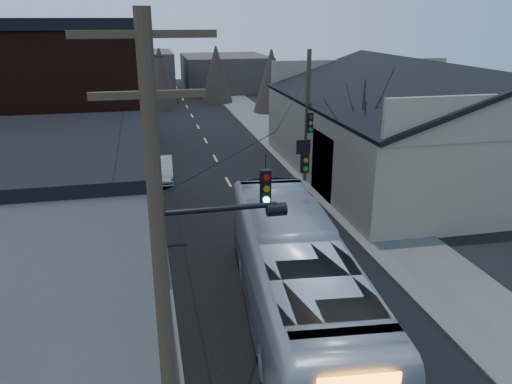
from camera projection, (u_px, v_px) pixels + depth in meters
road_surface at (219, 165)px, 36.69m from camera, size 9.00×110.00×0.02m
sidewalk_left at (128, 170)px, 35.33m from camera, size 4.00×110.00×0.12m
sidewalk_right at (304, 160)px, 38.01m from camera, size 4.00×110.00×0.12m
building_clapboard at (17, 269)px, 14.34m from camera, size 8.00×8.00×7.00m
building_brick at (41, 135)px, 23.76m from camera, size 10.00×12.00×10.00m
building_left_far at (87, 109)px, 39.09m from camera, size 9.00×14.00×7.00m
warehouse at (419, 136)px, 33.88m from camera, size 16.16×20.60×7.73m
building_far_left at (135, 75)px, 66.67m from camera, size 10.00×12.00×6.00m
building_far_right at (225, 73)px, 74.12m from camera, size 12.00×14.00×5.00m
bare_tree at (361, 146)px, 27.63m from camera, size 0.40×0.40×7.20m
utility_lines at (179, 115)px, 29.01m from camera, size 11.24×45.28×10.50m
bus at (295, 279)px, 17.06m from camera, size 4.41×13.70×3.75m
parked_car at (161, 169)px, 33.27m from camera, size 1.71×4.53×1.47m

